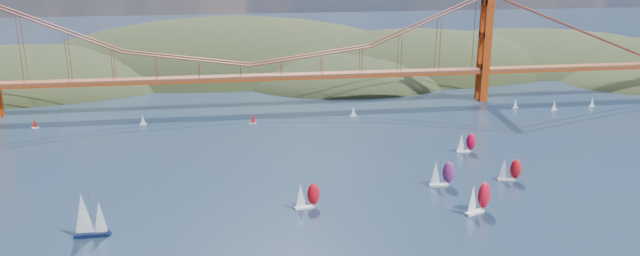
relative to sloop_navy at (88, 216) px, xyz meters
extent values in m
ellipsoid|color=black|center=(-88.49, 214.78, -17.61)|extent=(240.00, 140.00, 64.00)
ellipsoid|color=black|center=(41.51, 254.78, -23.21)|extent=(300.00, 180.00, 96.00)
ellipsoid|color=black|center=(161.51, 224.78, -19.71)|extent=(220.00, 140.00, 76.00)
ellipsoid|color=black|center=(111.51, 194.78, -14.81)|extent=(140.00, 110.00, 48.00)
ellipsoid|color=black|center=(251.51, 244.78, -16.91)|extent=(260.00, 160.00, 60.00)
cube|color=brown|center=(51.51, 134.78, 9.59)|extent=(440.00, 7.00, 1.60)
cube|color=#9C360A|center=(51.51, 134.78, 8.39)|extent=(440.00, 7.00, 0.80)
cube|color=#9C360A|center=(171.51, 134.78, 21.09)|extent=(4.00, 8.50, 55.00)
cube|color=black|center=(0.36, 0.00, -5.85)|extent=(9.30, 2.64, 1.11)
cylinder|color=#99999E|center=(0.83, 0.00, 1.41)|extent=(0.14, 0.14, 13.41)
cone|color=white|center=(-1.31, -0.01, 0.74)|extent=(5.22, 5.22, 11.80)
cone|color=white|center=(3.15, 0.01, -0.60)|extent=(3.73, 3.73, 9.39)
cube|color=silver|center=(62.31, 10.05, -6.07)|extent=(5.87, 2.46, 0.68)
cylinder|color=#99999E|center=(62.59, 10.10, -1.46)|extent=(0.09, 0.09, 8.53)
cone|color=white|center=(61.30, 9.89, -1.89)|extent=(3.64, 3.64, 7.51)
ellipsoid|color=red|center=(65.40, 10.54, -1.89)|extent=(4.32, 3.09, 7.17)
cube|color=white|center=(113.72, -1.37, -6.01)|extent=(6.85, 4.39, 0.80)
cylinder|color=#99999E|center=(114.02, -1.23, -0.61)|extent=(0.10, 0.10, 10.00)
cone|color=white|center=(112.62, -1.85, -1.11)|extent=(4.92, 4.92, 8.80)
ellipsoid|color=red|center=(117.07, 0.11, -1.11)|extent=(5.45, 4.56, 8.40)
cube|color=silver|center=(134.97, 23.21, -6.08)|extent=(5.81, 2.79, 0.67)
cylinder|color=#99999E|center=(135.25, 23.15, -1.54)|extent=(0.08, 0.08, 8.40)
cone|color=white|center=(133.99, 23.43, -1.96)|extent=(3.76, 3.76, 7.39)
ellipsoid|color=red|center=(137.98, 22.52, -1.96)|extent=(4.37, 3.28, 7.05)
cube|color=white|center=(131.32, 54.54, -6.09)|extent=(5.44, 1.74, 0.65)
cylinder|color=#99999E|center=(131.58, 54.53, -1.73)|extent=(0.08, 0.08, 8.07)
cone|color=white|center=(130.35, 54.58, -2.13)|extent=(3.14, 3.14, 7.11)
ellipsoid|color=red|center=(134.27, 54.41, -2.13)|extent=(3.87, 2.53, 6.78)
cube|color=white|center=(110.01, 21.97, -6.04)|extent=(6.26, 2.14, 0.74)
cylinder|color=#99999E|center=(110.31, 21.94, -1.05)|extent=(0.09, 0.09, 9.24)
cone|color=white|center=(108.90, 22.04, -1.51)|extent=(3.68, 3.68, 8.13)
ellipsoid|color=red|center=(113.39, 21.74, -1.51)|extent=(4.49, 3.00, 7.76)
cube|color=silver|center=(-45.85, 113.75, -6.16)|extent=(3.00, 1.00, 0.50)
cone|color=red|center=(-45.85, 113.75, -3.81)|extent=(2.00, 2.00, 4.20)
cube|color=silver|center=(1.14, 112.48, -6.16)|extent=(3.00, 1.00, 0.50)
cone|color=white|center=(1.14, 112.48, -3.81)|extent=(2.00, 2.00, 4.20)
cube|color=silver|center=(181.81, 115.50, -6.16)|extent=(3.00, 1.00, 0.50)
cone|color=white|center=(181.81, 115.50, -3.81)|extent=(2.00, 2.00, 4.20)
cube|color=silver|center=(199.12, 109.29, -6.16)|extent=(3.00, 1.00, 0.50)
cone|color=white|center=(199.12, 109.29, -3.81)|extent=(2.00, 2.00, 4.20)
cube|color=silver|center=(221.20, 112.43, -6.16)|extent=(3.00, 1.00, 0.50)
cone|color=white|center=(221.20, 112.43, -3.81)|extent=(2.00, 2.00, 4.20)
cube|color=silver|center=(98.72, 112.96, -6.16)|extent=(3.00, 1.00, 0.50)
cone|color=white|center=(98.72, 112.96, -3.81)|extent=(2.00, 2.00, 4.20)
cube|color=silver|center=(50.73, 106.94, -6.16)|extent=(3.00, 1.00, 0.50)
cone|color=red|center=(50.73, 106.94, -3.81)|extent=(2.00, 2.00, 4.20)
camera|label=1|loc=(41.03, -168.17, 74.16)|focal=35.00mm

